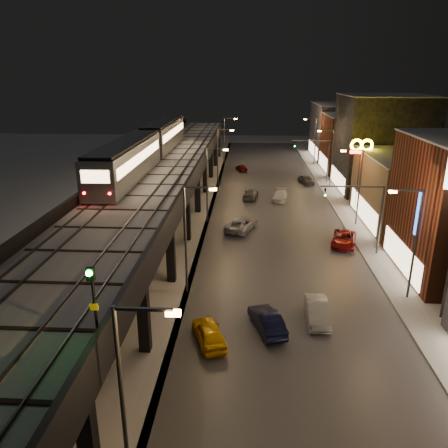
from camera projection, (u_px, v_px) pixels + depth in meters
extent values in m
plane|color=silver|center=(167.00, 407.00, 23.52)|extent=(220.00, 220.00, 0.00)
cube|color=#46474D|center=(274.00, 213.00, 56.14)|extent=(17.00, 120.00, 0.06)
cube|color=#9FA1A8|center=(352.00, 214.00, 55.60)|extent=(4.00, 120.00, 0.14)
cube|color=#9FA1A8|center=(170.00, 211.00, 56.86)|extent=(11.00, 120.00, 0.06)
cube|color=black|center=(163.00, 173.00, 52.15)|extent=(9.00, 100.00, 1.00)
cube|color=black|center=(88.00, 440.00, 18.06)|extent=(0.70, 0.70, 5.30)
cube|color=black|center=(29.00, 311.00, 27.89)|extent=(0.70, 0.70, 5.30)
cube|color=black|center=(144.00, 314.00, 27.50)|extent=(0.70, 0.70, 5.30)
cube|color=black|center=(82.00, 277.00, 26.88)|extent=(8.00, 0.60, 0.50)
cube|color=black|center=(85.00, 251.00, 37.33)|extent=(0.70, 0.70, 5.30)
cube|color=black|center=(171.00, 253.00, 36.93)|extent=(0.70, 0.70, 5.30)
cube|color=black|center=(126.00, 224.00, 36.32)|extent=(8.00, 0.60, 0.50)
cube|color=black|center=(118.00, 215.00, 46.77)|extent=(0.70, 0.70, 5.30)
cube|color=black|center=(187.00, 216.00, 46.37)|extent=(0.70, 0.70, 5.30)
cube|color=black|center=(151.00, 193.00, 45.75)|extent=(8.00, 0.60, 0.50)
cube|color=black|center=(141.00, 191.00, 56.20)|extent=(0.70, 0.70, 5.30)
cube|color=black|center=(198.00, 192.00, 55.81)|extent=(0.70, 0.70, 5.30)
cube|color=black|center=(168.00, 173.00, 55.19)|extent=(8.00, 0.60, 0.50)
cube|color=black|center=(156.00, 175.00, 65.64)|extent=(0.70, 0.70, 5.30)
cube|color=black|center=(205.00, 175.00, 65.25)|extent=(0.70, 0.70, 5.30)
cube|color=black|center=(180.00, 158.00, 64.63)|extent=(8.00, 0.60, 0.50)
cube|color=black|center=(168.00, 162.00, 75.08)|extent=(0.70, 0.70, 5.30)
cube|color=black|center=(211.00, 162.00, 74.68)|extent=(0.70, 0.70, 5.30)
cube|color=black|center=(189.00, 147.00, 74.07)|extent=(8.00, 0.60, 0.50)
cube|color=black|center=(177.00, 152.00, 84.52)|extent=(0.70, 0.70, 5.30)
cube|color=black|center=(215.00, 152.00, 84.12)|extent=(0.70, 0.70, 5.30)
cube|color=black|center=(196.00, 139.00, 83.50)|extent=(8.00, 0.60, 0.50)
cube|color=black|center=(185.00, 144.00, 93.95)|extent=(0.70, 0.70, 5.30)
cube|color=black|center=(219.00, 144.00, 93.56)|extent=(0.70, 0.70, 5.30)
cube|color=black|center=(201.00, 132.00, 92.94)|extent=(8.00, 0.60, 0.50)
cube|color=#B2B7C1|center=(163.00, 168.00, 51.96)|extent=(8.40, 100.00, 0.16)
cube|color=#332D28|center=(136.00, 166.00, 52.08)|extent=(0.08, 98.00, 0.16)
cube|color=#332D28|center=(148.00, 166.00, 52.00)|extent=(0.08, 98.00, 0.16)
cube|color=#332D28|center=(174.00, 167.00, 51.84)|extent=(0.08, 98.00, 0.16)
cube|color=#332D28|center=(186.00, 167.00, 51.76)|extent=(0.08, 98.00, 0.16)
cube|color=black|center=(59.00, 279.00, 23.61)|extent=(7.80, 0.24, 0.06)
cube|color=black|center=(134.00, 199.00, 38.71)|extent=(7.80, 0.24, 0.06)
cube|color=black|center=(166.00, 164.00, 53.81)|extent=(7.80, 0.24, 0.06)
cube|color=black|center=(185.00, 144.00, 68.91)|extent=(7.80, 0.24, 0.06)
cube|color=black|center=(196.00, 131.00, 84.01)|extent=(7.80, 0.24, 0.06)
cube|color=black|center=(199.00, 164.00, 51.57)|extent=(0.30, 100.00, 1.10)
cube|color=black|center=(127.00, 164.00, 52.04)|extent=(0.30, 100.00, 1.10)
cube|color=beige|center=(401.00, 256.00, 39.03)|extent=(0.10, 9.60, 2.40)
cube|color=brown|center=(417.00, 191.00, 51.14)|extent=(12.00, 15.00, 8.00)
cube|color=beige|center=(363.00, 210.00, 52.24)|extent=(0.10, 12.00, 2.40)
cube|color=#B2B7C1|center=(423.00, 156.00, 49.80)|extent=(12.20, 15.20, 0.16)
cube|color=black|center=(382.00, 144.00, 65.26)|extent=(12.00, 13.00, 14.00)
cube|color=beige|center=(338.00, 179.00, 67.34)|extent=(0.10, 10.40, 2.40)
cube|color=#B2B7C1|center=(387.00, 95.00, 62.95)|extent=(12.20, 13.20, 0.16)
cube|color=maroon|center=(358.00, 144.00, 79.12)|extent=(12.00, 12.00, 10.00)
cube|color=beige|center=(323.00, 162.00, 80.55)|extent=(0.10, 9.60, 2.40)
cube|color=#B2B7C1|center=(361.00, 115.00, 77.46)|extent=(12.20, 12.20, 0.16)
cube|color=#434350|center=(343.00, 131.00, 92.17)|extent=(12.00, 16.00, 11.00)
cube|color=beige|center=(313.00, 149.00, 93.77)|extent=(0.10, 12.80, 2.40)
cube|color=#B2B7C1|center=(345.00, 104.00, 90.35)|extent=(12.20, 16.20, 0.16)
cylinder|color=#38383A|center=(123.00, 406.00, 17.37)|extent=(0.18, 0.18, 9.00)
cube|color=#38383A|center=(143.00, 309.00, 15.88)|extent=(2.20, 0.12, 0.12)
cube|color=#F38743|center=(173.00, 313.00, 15.86)|extent=(0.55, 0.28, 0.18)
cylinder|color=#38383A|center=(186.00, 242.00, 34.36)|extent=(0.18, 0.18, 9.00)
cube|color=#38383A|center=(198.00, 187.00, 32.86)|extent=(2.20, 0.12, 0.12)
cube|color=#F38743|center=(213.00, 189.00, 32.84)|extent=(0.55, 0.28, 0.18)
cylinder|color=#38383A|center=(415.00, 246.00, 33.41)|extent=(0.18, 0.18, 9.00)
cube|color=#38383A|center=(408.00, 190.00, 32.04)|extent=(2.20, 0.12, 0.12)
cube|color=#F38743|center=(393.00, 192.00, 32.14)|extent=(0.55, 0.28, 0.18)
cylinder|color=#38383A|center=(207.00, 186.00, 51.35)|extent=(0.18, 0.18, 9.00)
cube|color=#38383A|center=(216.00, 149.00, 49.85)|extent=(2.20, 0.12, 0.12)
cube|color=#F38743|center=(226.00, 150.00, 49.83)|extent=(0.55, 0.28, 0.18)
cylinder|color=#38383A|center=(359.00, 188.00, 50.40)|extent=(0.18, 0.18, 9.00)
cube|color=#38383A|center=(353.00, 150.00, 49.02)|extent=(2.20, 0.12, 0.12)
cube|color=#F38743|center=(343.00, 151.00, 49.12)|extent=(0.55, 0.28, 0.18)
cylinder|color=#38383A|center=(218.00, 158.00, 68.33)|extent=(0.18, 0.18, 9.00)
cube|color=#38383A|center=(225.00, 130.00, 66.84)|extent=(2.20, 0.12, 0.12)
cube|color=#F38743|center=(232.00, 130.00, 66.82)|extent=(0.55, 0.28, 0.18)
cylinder|color=#38383A|center=(332.00, 159.00, 67.39)|extent=(0.18, 0.18, 9.00)
cube|color=#38383A|center=(327.00, 130.00, 66.01)|extent=(2.20, 0.12, 0.12)
cube|color=#F38743|center=(319.00, 131.00, 66.11)|extent=(0.55, 0.28, 0.18)
cylinder|color=#38383A|center=(224.00, 141.00, 85.32)|extent=(0.18, 0.18, 9.00)
cube|color=#38383A|center=(230.00, 118.00, 83.83)|extent=(2.20, 0.12, 0.12)
cube|color=#F38743|center=(236.00, 119.00, 83.81)|extent=(0.55, 0.28, 0.18)
cylinder|color=#38383A|center=(315.00, 142.00, 84.38)|extent=(0.18, 0.18, 9.00)
cube|color=#38383A|center=(311.00, 119.00, 83.00)|extent=(2.20, 0.12, 0.12)
cube|color=#F38743|center=(305.00, 119.00, 83.10)|extent=(0.55, 0.28, 0.18)
cylinder|color=#38383A|center=(380.00, 221.00, 42.23)|extent=(0.20, 0.20, 7.00)
cube|color=#38383A|center=(352.00, 187.00, 41.28)|extent=(6.00, 0.12, 0.12)
imported|color=black|center=(325.00, 191.00, 41.58)|extent=(0.20, 0.16, 1.00)
sphere|color=#0CFF26|center=(325.00, 194.00, 41.52)|extent=(0.18, 0.18, 0.18)
cylinder|color=#38383A|center=(328.00, 162.00, 70.55)|extent=(0.20, 0.20, 7.00)
cube|color=#38383A|center=(311.00, 141.00, 69.60)|extent=(6.00, 0.12, 0.12)
imported|color=black|center=(295.00, 144.00, 69.89)|extent=(0.20, 0.16, 1.00)
sphere|color=#0CFF26|center=(295.00, 145.00, 69.83)|extent=(0.18, 0.18, 0.18)
cube|color=gray|center=(127.00, 161.00, 45.19)|extent=(3.17, 19.10, 3.60)
cube|color=black|center=(125.00, 143.00, 44.56)|extent=(2.84, 18.56, 0.27)
cube|color=#FFC987|center=(111.00, 156.00, 45.12)|extent=(0.05, 17.47, 0.98)
cube|color=#FFC987|center=(141.00, 157.00, 44.95)|extent=(0.05, 17.47, 0.98)
cube|color=gray|center=(164.00, 135.00, 64.66)|extent=(3.17, 19.10, 3.60)
cube|color=black|center=(163.00, 122.00, 64.03)|extent=(2.84, 18.56, 0.27)
cube|color=#FFC987|center=(153.00, 131.00, 64.59)|extent=(0.05, 17.47, 0.98)
cube|color=#FFC987|center=(174.00, 132.00, 64.42)|extent=(0.05, 17.47, 0.98)
cube|color=#FFC987|center=(95.00, 177.00, 35.99)|extent=(2.40, 0.05, 1.09)
sphere|color=#FF0C0C|center=(84.00, 193.00, 36.49)|extent=(0.22, 0.22, 0.22)
sphere|color=#FF0C0C|center=(109.00, 194.00, 36.38)|extent=(0.22, 0.22, 0.22)
cylinder|color=black|center=(94.00, 301.00, 17.94)|extent=(0.12, 0.12, 3.08)
cube|color=black|center=(90.00, 274.00, 17.41)|extent=(0.33, 0.18, 0.56)
sphere|color=#0CFF26|center=(89.00, 273.00, 17.26)|extent=(0.27, 0.27, 0.27)
cube|color=yellow|center=(94.00, 307.00, 17.91)|extent=(0.36, 0.04, 0.31)
imported|color=#DEA105|center=(209.00, 334.00, 28.90)|extent=(2.96, 4.52, 1.43)
imported|color=black|center=(267.00, 321.00, 30.31)|extent=(2.78, 4.67, 1.45)
imported|color=#8D929E|center=(241.00, 224.00, 49.70)|extent=(4.08, 5.89, 1.50)
imported|color=#515253|center=(250.00, 194.00, 62.44)|extent=(2.46, 4.74, 1.31)
imported|color=maroon|center=(242.00, 168.00, 80.17)|extent=(2.49, 3.86, 1.22)
imported|color=#989CA0|center=(317.00, 312.00, 31.53)|extent=(1.63, 4.43, 1.45)
imported|color=maroon|center=(344.00, 239.00, 45.41)|extent=(3.56, 5.43, 1.39)
imported|color=white|center=(280.00, 196.00, 61.61)|extent=(2.53, 4.71, 1.30)
imported|color=#3A3A3B|center=(306.00, 180.00, 70.71)|extent=(2.68, 4.33, 1.38)
cylinder|color=#38383A|center=(358.00, 184.00, 55.12)|extent=(0.24, 0.24, 7.65)
cube|color=#FF0C0C|center=(361.00, 151.00, 53.78)|extent=(2.68, 0.25, 0.48)
torus|color=#E5C102|center=(357.00, 145.00, 53.56)|extent=(1.55, 0.33, 1.55)
torus|color=#E5C102|center=(367.00, 145.00, 53.49)|extent=(1.55, 0.33, 1.55)
cylinder|color=#38383A|center=(420.00, 259.00, 36.25)|extent=(0.28, 0.28, 4.88)
cube|color=blue|center=(427.00, 214.00, 34.98)|extent=(1.56, 0.35, 3.51)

